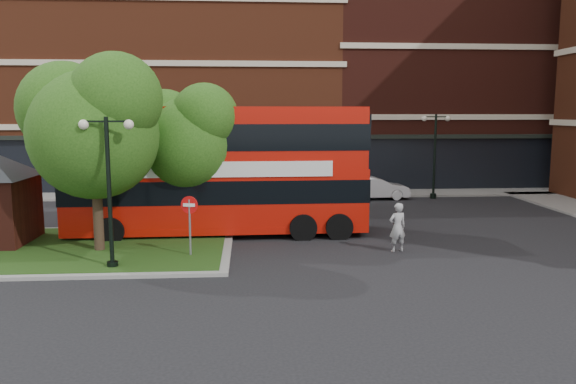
{
  "coord_description": "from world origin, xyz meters",
  "views": [
    {
      "loc": [
        -1.04,
        -17.98,
        5.16
      ],
      "look_at": [
        0.53,
        3.93,
        2.0
      ],
      "focal_mm": 35.0,
      "sensor_mm": 36.0,
      "label": 1
    }
  ],
  "objects": [
    {
      "name": "tree_island_west",
      "position": [
        -6.6,
        2.58,
        4.79
      ],
      "size": [
        5.4,
        4.71,
        7.21
      ],
      "color": "#2D2116",
      "rests_on": "ground"
    },
    {
      "name": "terrace_far_right",
      "position": [
        14.0,
        24.0,
        8.0
      ],
      "size": [
        18.0,
        12.0,
        16.0
      ],
      "primitive_type": "cube",
      "color": "#471911",
      "rests_on": "ground"
    },
    {
      "name": "terrace_far_left",
      "position": [
        -8.0,
        24.0,
        7.0
      ],
      "size": [
        26.0,
        12.0,
        14.0
      ],
      "primitive_type": "cube",
      "color": "brown",
      "rests_on": "ground"
    },
    {
      "name": "car_white",
      "position": [
        6.48,
        14.5,
        0.65
      ],
      "size": [
        3.99,
        1.47,
        1.3
      ],
      "primitive_type": "imported",
      "rotation": [
        0.0,
        0.0,
        1.59
      ],
      "color": "white",
      "rests_on": "ground"
    },
    {
      "name": "tree_island_east",
      "position": [
        -3.58,
        5.06,
        4.24
      ],
      "size": [
        4.46,
        3.9,
        6.29
      ],
      "color": "#2D2116",
      "rests_on": "ground"
    },
    {
      "name": "woman",
      "position": [
        4.45,
        2.0,
        0.92
      ],
      "size": [
        0.75,
        0.58,
        1.83
      ],
      "primitive_type": "imported",
      "rotation": [
        0.0,
        0.0,
        3.38
      ],
      "color": "#9B9B9E",
      "rests_on": "ground"
    },
    {
      "name": "lamp_island",
      "position": [
        -5.5,
        0.2,
        2.83
      ],
      "size": [
        1.72,
        0.36,
        5.0
      ],
      "color": "black",
      "rests_on": "ground"
    },
    {
      "name": "lamp_far_left",
      "position": [
        2.0,
        14.5,
        2.83
      ],
      "size": [
        1.72,
        0.36,
        5.0
      ],
      "color": "black",
      "rests_on": "ground"
    },
    {
      "name": "ground",
      "position": [
        0.0,
        0.0,
        0.0
      ],
      "size": [
        120.0,
        120.0,
        0.0
      ],
      "primitive_type": "plane",
      "color": "black",
      "rests_on": "ground"
    },
    {
      "name": "pavement_far",
      "position": [
        0.0,
        16.5,
        0.06
      ],
      "size": [
        44.0,
        3.0,
        0.12
      ],
      "primitive_type": "cube",
      "color": "slate",
      "rests_on": "ground"
    },
    {
      "name": "lamp_far_right",
      "position": [
        10.0,
        14.5,
        2.83
      ],
      "size": [
        1.72,
        0.36,
        5.0
      ],
      "color": "black",
      "rests_on": "ground"
    },
    {
      "name": "no_entry_sign",
      "position": [
        -3.1,
        1.5,
        1.6
      ],
      "size": [
        0.61,
        0.22,
        2.24
      ],
      "rotation": [
        0.0,
        0.0,
        -0.29
      ],
      "color": "slate",
      "rests_on": "ground"
    },
    {
      "name": "bus",
      "position": [
        -2.31,
        5.45,
        3.08
      ],
      "size": [
        12.34,
        3.05,
        4.69
      ],
      "rotation": [
        0.0,
        0.0,
        0.02
      ],
      "color": "#B21107",
      "rests_on": "ground"
    },
    {
      "name": "traffic_island",
      "position": [
        -8.0,
        3.0,
        0.07
      ],
      "size": [
        12.6,
        7.6,
        0.15
      ],
      "color": "gray",
      "rests_on": "ground"
    },
    {
      "name": "car_silver",
      "position": [
        -3.67,
        14.5,
        0.73
      ],
      "size": [
        4.47,
        2.28,
        1.46
      ],
      "primitive_type": "imported",
      "rotation": [
        0.0,
        0.0,
        1.44
      ],
      "color": "#A9ACB0",
      "rests_on": "ground"
    }
  ]
}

